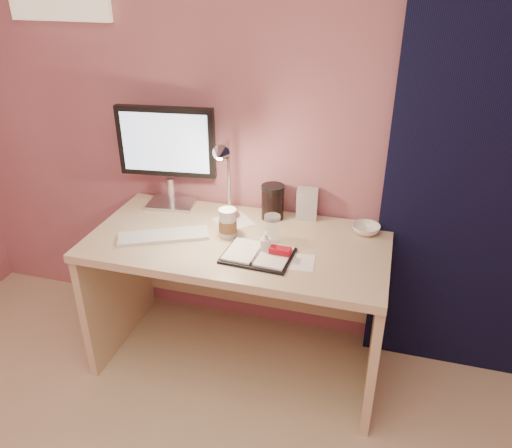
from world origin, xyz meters
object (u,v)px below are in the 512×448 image
(lotion_bottle, at_px, (265,242))
(product_box, at_px, (307,204))
(planner, at_px, (260,254))
(coffee_cup, at_px, (228,224))
(desk, at_px, (243,271))
(desk_lamp, at_px, (219,175))
(bowl, at_px, (366,229))
(monitor, at_px, (167,148))
(dark_jar, at_px, (273,204))
(clear_cup, at_px, (272,229))
(keyboard, at_px, (164,236))

(lotion_bottle, xyz_separation_m, product_box, (0.11, 0.39, 0.03))
(planner, relative_size, coffee_cup, 2.26)
(desk, height_order, desk_lamp, desk_lamp)
(desk, relative_size, bowl, 10.40)
(desk_lamp, bearing_deg, lotion_bottle, -38.38)
(monitor, height_order, product_box, monitor)
(coffee_cup, height_order, dark_jar, dark_jar)
(coffee_cup, bearing_deg, desk, 44.08)
(coffee_cup, height_order, desk_lamp, desk_lamp)
(planner, distance_m, clear_cup, 0.16)
(bowl, height_order, product_box, product_box)
(dark_jar, bearing_deg, lotion_bottle, -81.08)
(planner, distance_m, product_box, 0.45)
(clear_cup, bearing_deg, lotion_bottle, -91.73)
(clear_cup, bearing_deg, bowl, 25.61)
(planner, bearing_deg, desk, 128.92)
(coffee_cup, bearing_deg, clear_cup, 1.71)
(coffee_cup, relative_size, clear_cup, 1.05)
(product_box, bearing_deg, desk, -145.46)
(keyboard, height_order, coffee_cup, coffee_cup)
(lotion_bottle, relative_size, desk_lamp, 0.23)
(keyboard, height_order, desk_lamp, desk_lamp)
(clear_cup, bearing_deg, keyboard, -167.82)
(monitor, bearing_deg, desk, -29.07)
(desk, xyz_separation_m, lotion_bottle, (0.16, -0.15, 0.28))
(desk_lamp, bearing_deg, coffee_cup, -53.92)
(keyboard, bearing_deg, clear_cup, -13.85)
(monitor, height_order, dark_jar, monitor)
(clear_cup, xyz_separation_m, desk_lamp, (-0.27, 0.06, 0.21))
(monitor, xyz_separation_m, dark_jar, (0.55, -0.00, -0.24))
(product_box, relative_size, desk_lamp, 0.35)
(dark_jar, bearing_deg, coffee_cup, -123.37)
(keyboard, distance_m, planner, 0.48)
(lotion_bottle, bearing_deg, coffee_cup, 154.32)
(coffee_cup, relative_size, dark_jar, 0.87)
(product_box, bearing_deg, desk_lamp, -156.77)
(coffee_cup, relative_size, product_box, 0.89)
(keyboard, bearing_deg, monitor, 82.17)
(monitor, xyz_separation_m, coffee_cup, (0.40, -0.24, -0.25))
(monitor, distance_m, clear_cup, 0.70)
(planner, xyz_separation_m, dark_jar, (-0.04, 0.38, 0.07))
(planner, xyz_separation_m, lotion_bottle, (0.01, 0.04, 0.04))
(planner, height_order, coffee_cup, coffee_cup)
(monitor, relative_size, bowl, 3.95)
(keyboard, distance_m, bowl, 0.96)
(planner, xyz_separation_m, clear_cup, (0.02, 0.15, 0.05))
(keyboard, distance_m, coffee_cup, 0.31)
(dark_jar, relative_size, product_box, 1.02)
(planner, relative_size, lotion_bottle, 3.04)
(desk, distance_m, coffee_cup, 0.30)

